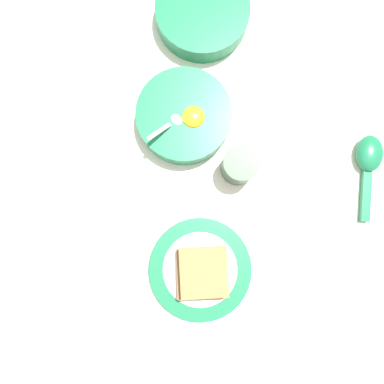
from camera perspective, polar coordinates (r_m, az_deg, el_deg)
ground_plane at (r=0.72m, az=2.18°, el=3.07°), size 3.00×3.00×0.00m
egg_bowl at (r=0.71m, az=-1.18°, el=11.43°), size 0.18×0.18×0.07m
toast_plate at (r=0.70m, az=1.23°, el=-11.67°), size 0.19×0.19×0.01m
toast_sandwich at (r=0.68m, az=1.49°, el=-12.24°), size 0.12×0.13×0.04m
soup_spoon at (r=0.78m, az=25.36°, el=4.36°), size 0.12×0.15×0.03m
congee_bowl at (r=0.80m, az=1.59°, el=25.60°), size 0.18×0.18×0.04m
drinking_cup at (r=0.69m, az=7.24°, el=4.01°), size 0.06×0.06×0.07m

